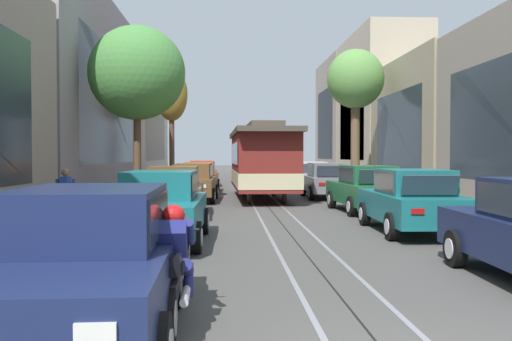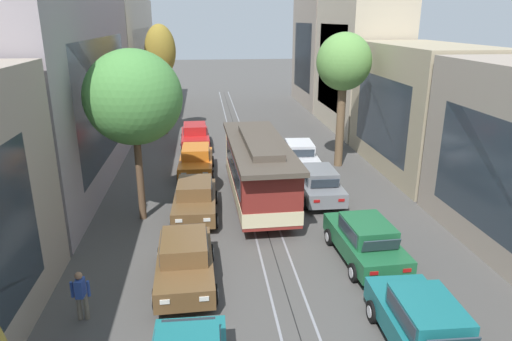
# 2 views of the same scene
# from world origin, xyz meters

# --- Properties ---
(ground_plane) EXTENTS (160.00, 160.00, 0.00)m
(ground_plane) POSITION_xyz_m (0.00, 21.37, 0.00)
(ground_plane) COLOR #4C4947
(trolley_track_rails) EXTENTS (1.14, 61.43, 0.01)m
(trolley_track_rails) POSITION_xyz_m (0.00, 24.72, 0.00)
(trolley_track_rails) COLOR gray
(trolley_track_rails) RESTS_ON ground
(building_facade_left) EXTENTS (5.91, 53.13, 10.12)m
(building_facade_left) POSITION_xyz_m (-10.23, 26.05, 4.65)
(building_facade_left) COLOR gray
(building_facade_left) RESTS_ON ground
(building_facade_right) EXTENTS (5.80, 53.13, 10.82)m
(building_facade_right) POSITION_xyz_m (9.99, 26.61, 4.75)
(building_facade_right) COLOR gray
(building_facade_right) RESTS_ON ground
(parked_car_brown_mid_left) EXTENTS (2.08, 4.39, 1.58)m
(parked_car_brown_mid_left) POSITION_xyz_m (-3.23, 13.64, 0.80)
(parked_car_brown_mid_left) COLOR brown
(parked_car_brown_mid_left) RESTS_ON ground
(parked_car_brown_fourth_left) EXTENTS (2.09, 4.40, 1.58)m
(parked_car_brown_fourth_left) POSITION_xyz_m (-2.96, 19.13, 0.80)
(parked_car_brown_fourth_left) COLOR brown
(parked_car_brown_fourth_left) RESTS_ON ground
(parked_car_orange_fifth_left) EXTENTS (2.08, 4.40, 1.58)m
(parked_car_orange_fifth_left) POSITION_xyz_m (-2.97, 24.94, 0.80)
(parked_car_orange_fifth_left) COLOR orange
(parked_car_orange_fifth_left) RESTS_ON ground
(parked_car_red_sixth_left) EXTENTS (2.09, 4.40, 1.58)m
(parked_car_red_sixth_left) POSITION_xyz_m (-3.09, 30.70, 0.80)
(parked_car_red_sixth_left) COLOR red
(parked_car_red_sixth_left) RESTS_ON ground
(parked_car_teal_second_right) EXTENTS (2.07, 4.39, 1.58)m
(parked_car_teal_second_right) POSITION_xyz_m (3.08, 9.50, 0.80)
(parked_car_teal_second_right) COLOR #196B70
(parked_car_teal_second_right) RESTS_ON ground
(parked_car_green_mid_right) EXTENTS (2.13, 4.42, 1.58)m
(parked_car_green_mid_right) POSITION_xyz_m (3.20, 14.38, 0.80)
(parked_car_green_mid_right) COLOR #1E6038
(parked_car_green_mid_right) RESTS_ON ground
(parked_car_grey_fourth_right) EXTENTS (2.02, 4.37, 1.58)m
(parked_car_grey_fourth_right) POSITION_xyz_m (2.95, 20.46, 0.80)
(parked_car_grey_fourth_right) COLOR slate
(parked_car_grey_fourth_right) RESTS_ON ground
(parked_car_white_fifth_right) EXTENTS (2.15, 4.42, 1.58)m
(parked_car_white_fifth_right) POSITION_xyz_m (3.04, 25.41, 0.80)
(parked_car_white_fifth_right) COLOR silver
(parked_car_white_fifth_right) RESTS_ON ground
(street_tree_kerb_left_second) EXTENTS (3.99, 3.52, 7.30)m
(street_tree_kerb_left_second) POSITION_xyz_m (-5.27, 19.06, 5.33)
(street_tree_kerb_left_second) COLOR brown
(street_tree_kerb_left_second) RESTS_ON ground
(street_tree_kerb_left_mid) EXTENTS (2.23, 2.01, 8.05)m
(street_tree_kerb_left_mid) POSITION_xyz_m (-5.43, 34.84, 6.05)
(street_tree_kerb_left_mid) COLOR brown
(street_tree_kerb_left_mid) RESTS_ON ground
(street_tree_kerb_right_second) EXTENTS (3.10, 2.92, 7.71)m
(street_tree_kerb_right_second) POSITION_xyz_m (5.47, 25.58, 5.96)
(street_tree_kerb_right_second) COLOR brown
(street_tree_kerb_right_second) RESTS_ON ground
(cable_car_trolley) EXTENTS (2.78, 9.17, 3.28)m
(cable_car_trolley) POSITION_xyz_m (-0.00, 19.95, 1.66)
(cable_car_trolley) COLOR maroon
(cable_car_trolley) RESTS_ON ground
(pedestrian_on_left_pavement) EXTENTS (0.55, 0.37, 1.55)m
(pedestrian_on_left_pavement) POSITION_xyz_m (-6.15, 11.96, 0.87)
(pedestrian_on_left_pavement) COLOR slate
(pedestrian_on_left_pavement) RESTS_ON ground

